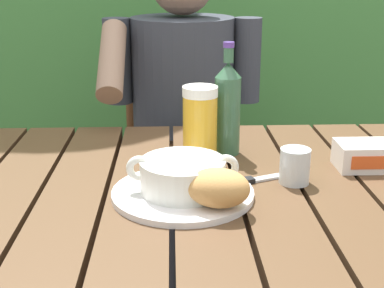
# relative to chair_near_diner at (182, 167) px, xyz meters

# --- Properties ---
(dining_table) EXTENTS (1.14, 0.80, 0.77)m
(dining_table) POSITION_rel_chair_near_diner_xyz_m (0.03, -0.84, 0.18)
(dining_table) COLOR #513721
(dining_table) RESTS_ON ground_plane
(chair_near_diner) EXTENTS (0.42, 0.47, 0.99)m
(chair_near_diner) POSITION_rel_chair_near_diner_xyz_m (0.00, 0.00, 0.00)
(chair_near_diner) COLOR #523019
(chair_near_diner) RESTS_ON ground_plane
(person_eating) EXTENTS (0.48, 0.47, 1.24)m
(person_eating) POSITION_rel_chair_near_diner_xyz_m (-0.00, -0.20, 0.25)
(person_eating) COLOR #353943
(person_eating) RESTS_ON ground_plane
(serving_plate) EXTENTS (0.27, 0.27, 0.01)m
(serving_plate) POSITION_rel_chair_near_diner_xyz_m (-0.02, -0.90, 0.30)
(serving_plate) COLOR white
(serving_plate) RESTS_ON dining_table
(soup_bowl) EXTENTS (0.21, 0.16, 0.07)m
(soup_bowl) POSITION_rel_chair_near_diner_xyz_m (-0.02, -0.90, 0.33)
(soup_bowl) COLOR white
(soup_bowl) RESTS_ON serving_plate
(bread_roll) EXTENTS (0.13, 0.11, 0.07)m
(bread_roll) POSITION_rel_chair_near_diner_xyz_m (0.04, -0.97, 0.34)
(bread_roll) COLOR tan
(bread_roll) RESTS_ON serving_plate
(beer_glass) EXTENTS (0.08, 0.08, 0.17)m
(beer_glass) POSITION_rel_chair_near_diner_xyz_m (0.03, -0.70, 0.37)
(beer_glass) COLOR gold
(beer_glass) RESTS_ON dining_table
(beer_bottle) EXTENTS (0.06, 0.06, 0.26)m
(beer_bottle) POSITION_rel_chair_near_diner_xyz_m (0.09, -0.66, 0.40)
(beer_bottle) COLOR #355E41
(beer_bottle) RESTS_ON dining_table
(water_glass_small) EXTENTS (0.06, 0.06, 0.07)m
(water_glass_small) POSITION_rel_chair_near_diner_xyz_m (0.21, -0.85, 0.33)
(water_glass_small) COLOR silver
(water_glass_small) RESTS_ON dining_table
(butter_tub) EXTENTS (0.12, 0.09, 0.06)m
(butter_tub) POSITION_rel_chair_near_diner_xyz_m (0.37, -0.77, 0.32)
(butter_tub) COLOR white
(butter_tub) RESTS_ON dining_table
(table_knife) EXTENTS (0.16, 0.08, 0.01)m
(table_knife) POSITION_rel_chair_near_diner_xyz_m (0.12, -0.84, 0.29)
(table_knife) COLOR silver
(table_knife) RESTS_ON dining_table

